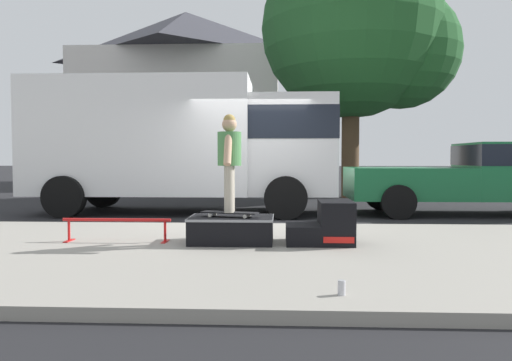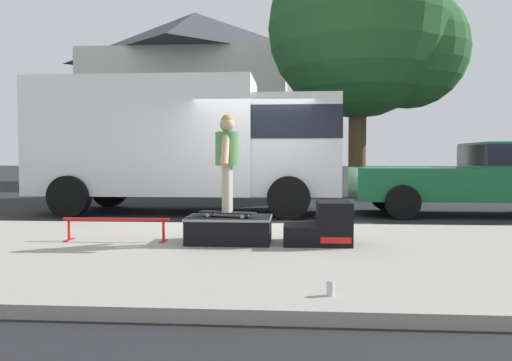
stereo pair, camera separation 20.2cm
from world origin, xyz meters
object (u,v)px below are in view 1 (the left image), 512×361
object	(u,v)px
pickup_truck_green	(485,175)
skate_box	(232,229)
skater_kid	(229,155)
soda_can	(342,288)
kicker_ramp	(325,226)
street_tree_main	(362,33)
skateboard	(230,213)
box_truck	(185,140)
grind_rail	(117,224)

from	to	relation	value
pickup_truck_green	skate_box	bearing A→B (deg)	-138.72
skater_kid	soda_can	xyz separation A→B (m)	(1.20, -2.51, -1.14)
kicker_ramp	street_tree_main	size ratio (longest dim) A/B	0.11
skateboard	kicker_ramp	bearing A→B (deg)	1.26
kicker_ramp	skateboard	xyz separation A→B (m)	(-1.30, -0.03, 0.17)
pickup_truck_green	soda_can	bearing A→B (deg)	-119.68
skate_box	street_tree_main	bearing A→B (deg)	70.74
kicker_ramp	box_truck	size ratio (longest dim) A/B	0.13
grind_rail	pickup_truck_green	world-z (taller)	pickup_truck_green
skate_box	box_truck	size ratio (longest dim) A/B	0.17
skate_box	street_tree_main	distance (m)	11.05
skateboard	box_truck	xyz separation A→B (m)	(-1.52, 4.75, 1.17)
kicker_ramp	street_tree_main	distance (m)	10.72
skateboard	pickup_truck_green	size ratio (longest dim) A/B	0.14
skater_kid	pickup_truck_green	world-z (taller)	skater_kid
grind_rail	box_truck	distance (m)	4.90
skateboard	grind_rail	bearing A→B (deg)	178.68
street_tree_main	skateboard	bearing A→B (deg)	-109.33
kicker_ramp	box_truck	world-z (taller)	box_truck
kicker_ramp	soda_can	distance (m)	2.55
grind_rail	skate_box	bearing A→B (deg)	-0.26
skate_box	box_truck	xyz separation A→B (m)	(-1.54, 4.72, 1.39)
soda_can	grind_rail	bearing A→B (deg)	137.42
skate_box	skateboard	xyz separation A→B (m)	(-0.02, -0.03, 0.22)
skater_kid	street_tree_main	world-z (taller)	street_tree_main
soda_can	pickup_truck_green	distance (m)	8.26
skater_kid	street_tree_main	distance (m)	10.68
skate_box	kicker_ramp	xyz separation A→B (m)	(1.28, -0.00, 0.05)
skate_box	grind_rail	world-z (taller)	skate_box
box_truck	pickup_truck_green	distance (m)	6.84
skateboard	skater_kid	world-z (taller)	skater_kid
grind_rail	street_tree_main	size ratio (longest dim) A/B	0.18
box_truck	kicker_ramp	bearing A→B (deg)	-59.17
kicker_ramp	skater_kid	size ratio (longest dim) A/B	0.68
skateboard	box_truck	distance (m)	5.12
skateboard	soda_can	bearing A→B (deg)	-64.44
soda_can	skateboard	bearing A→B (deg)	115.56
skate_box	skater_kid	xyz separation A→B (m)	(-0.02, -0.03, 1.01)
grind_rail	skater_kid	world-z (taller)	skater_kid
kicker_ramp	soda_can	size ratio (longest dim) A/B	7.11
skate_box	skater_kid	world-z (taller)	skater_kid
skate_box	skater_kid	bearing A→B (deg)	-130.09
skater_kid	skateboard	bearing A→B (deg)	93.58
pickup_truck_green	box_truck	bearing A→B (deg)	179.08
grind_rail	pickup_truck_green	bearing A→B (deg)	33.91
box_truck	street_tree_main	size ratio (longest dim) A/B	0.84
grind_rail	soda_can	xyz separation A→B (m)	(2.77, -2.55, -0.18)
skate_box	street_tree_main	size ratio (longest dim) A/B	0.14
skater_kid	box_truck	world-z (taller)	box_truck
skate_box	box_truck	distance (m)	5.16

